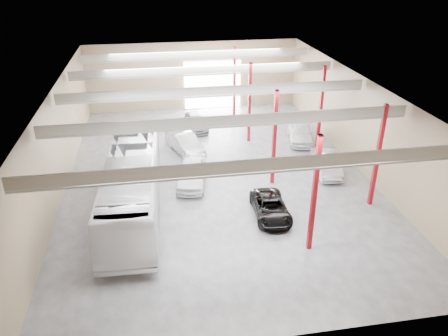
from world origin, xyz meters
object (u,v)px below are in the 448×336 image
object	(u,v)px
car_right_near	(326,163)
car_row_a	(192,173)
coach_bus	(132,185)
car_right_far	(300,132)
car_row_c	(196,122)
black_sedan	(271,208)
car_row_b	(185,143)

from	to	relation	value
car_right_near	car_row_a	bearing A→B (deg)	-171.14
coach_bus	car_right_far	world-z (taller)	coach_bus
car_row_a	car_right_far	bearing A→B (deg)	42.61
car_row_c	car_right_far	xyz separation A→B (m)	(8.83, -4.52, 0.20)
black_sedan	car_row_a	world-z (taller)	car_row_a
car_row_b	car_right_far	world-z (taller)	car_right_far
car_row_a	car_row_b	xyz separation A→B (m)	(0.00, 5.67, -0.05)
car_row_c	car_row_a	bearing A→B (deg)	-102.19
coach_bus	car_right_near	world-z (taller)	coach_bus
car_row_a	car_right_far	distance (m)	12.10
black_sedan	car_right_far	xyz separation A→B (m)	(5.80, 11.55, 0.23)
car_row_b	car_right_far	xyz separation A→B (m)	(10.30, 0.68, 0.06)
car_row_a	car_right_far	xyz separation A→B (m)	(10.30, 6.35, 0.01)
black_sedan	car_row_a	xyz separation A→B (m)	(-4.50, 5.20, 0.22)
black_sedan	car_row_c	distance (m)	16.35
coach_bus	car_row_a	world-z (taller)	coach_bus
coach_bus	car_right_near	bearing A→B (deg)	15.05
black_sedan	car_row_c	size ratio (longest dim) A/B	0.99
black_sedan	car_right_far	bearing A→B (deg)	65.80
car_right_far	car_row_b	bearing A→B (deg)	-162.64
car_right_near	car_right_far	world-z (taller)	car_right_far
coach_bus	black_sedan	xyz separation A→B (m)	(8.60, -2.05, -1.29)
car_row_b	car_row_c	xyz separation A→B (m)	(1.47, 5.20, -0.14)
car_right_near	car_right_far	size ratio (longest dim) A/B	0.91
car_row_b	car_right_far	distance (m)	10.32
black_sedan	car_row_b	world-z (taller)	car_row_b
car_row_a	black_sedan	bearing A→B (deg)	-38.16
car_row_a	car_right_near	world-z (taller)	car_row_a
car_row_b	car_right_near	distance (m)	11.72
car_row_a	car_row_c	xyz separation A→B (m)	(1.47, 10.87, -0.19)
car_row_a	car_row_c	size ratio (longest dim) A/B	1.09
coach_bus	car_row_c	world-z (taller)	coach_bus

